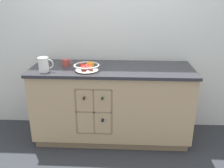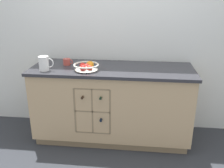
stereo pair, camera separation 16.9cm
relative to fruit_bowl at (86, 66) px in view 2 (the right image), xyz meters
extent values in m
plane|color=#2D3035|center=(0.28, 0.13, -0.97)|extent=(14.00, 14.00, 0.00)
cube|color=silver|center=(0.28, 0.52, 0.30)|extent=(4.40, 0.06, 2.55)
cube|color=#8B7354|center=(0.28, 0.13, -0.93)|extent=(1.81, 0.58, 0.09)
cube|color=tan|center=(0.28, 0.13, -0.48)|extent=(1.87, 0.64, 0.80)
cube|color=#2D2D33|center=(0.28, 0.13, -0.06)|extent=(1.91, 0.68, 0.03)
cube|color=#8B7354|center=(0.09, -0.09, -0.47)|extent=(0.40, 0.01, 0.54)
cube|color=#8B7354|center=(-0.11, -0.14, -0.47)|extent=(0.02, 0.10, 0.54)
cube|color=#8B7354|center=(0.29, -0.14, -0.47)|extent=(0.02, 0.10, 0.54)
cube|color=#8B7354|center=(0.09, -0.14, -0.74)|extent=(0.40, 0.10, 0.02)
cube|color=#8B7354|center=(0.09, -0.14, -0.47)|extent=(0.40, 0.10, 0.02)
cube|color=#8B7354|center=(0.09, -0.14, -0.20)|extent=(0.40, 0.10, 0.02)
cube|color=#8B7354|center=(0.09, -0.14, -0.47)|extent=(0.02, 0.10, 0.54)
cylinder|color=black|center=(0.19, -0.03, -0.56)|extent=(0.08, 0.21, 0.08)
cylinder|color=black|center=(0.19, -0.18, -0.56)|extent=(0.03, 0.09, 0.03)
cylinder|color=black|center=(-0.01, -0.06, -0.29)|extent=(0.07, 0.19, 0.07)
cylinder|color=black|center=(-0.01, -0.19, -0.29)|extent=(0.03, 0.08, 0.03)
cylinder|color=black|center=(0.19, -0.03, -0.29)|extent=(0.07, 0.21, 0.07)
cylinder|color=black|center=(0.19, -0.18, -0.29)|extent=(0.03, 0.09, 0.03)
cylinder|color=silver|center=(0.00, 0.00, -0.04)|extent=(0.13, 0.13, 0.01)
cone|color=silver|center=(0.00, 0.00, 0.00)|extent=(0.27, 0.27, 0.06)
torus|color=silver|center=(0.00, 0.00, 0.02)|extent=(0.29, 0.29, 0.02)
sphere|color=red|center=(0.00, 0.00, 0.00)|extent=(0.07, 0.07, 0.07)
sphere|color=red|center=(0.04, -0.06, 0.00)|extent=(0.07, 0.07, 0.07)
sphere|color=red|center=(-0.05, 0.03, 0.00)|extent=(0.07, 0.07, 0.07)
sphere|color=red|center=(-0.02, -0.07, 0.00)|extent=(0.07, 0.07, 0.07)
sphere|color=orange|center=(0.03, 0.06, 0.00)|extent=(0.09, 0.09, 0.09)
cylinder|color=white|center=(-0.47, -0.06, 0.04)|extent=(0.11, 0.11, 0.16)
torus|color=white|center=(-0.47, -0.06, 0.11)|extent=(0.12, 0.12, 0.01)
torus|color=white|center=(-0.41, -0.06, 0.04)|extent=(0.11, 0.01, 0.11)
cylinder|color=#B7473D|center=(-0.28, 0.19, -0.01)|extent=(0.09, 0.09, 0.08)
torus|color=#B7473D|center=(-0.24, 0.19, -0.01)|extent=(0.06, 0.01, 0.06)
camera|label=1|loc=(0.42, -2.68, 0.79)|focal=40.00mm
camera|label=2|loc=(0.59, -2.66, 0.79)|focal=40.00mm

